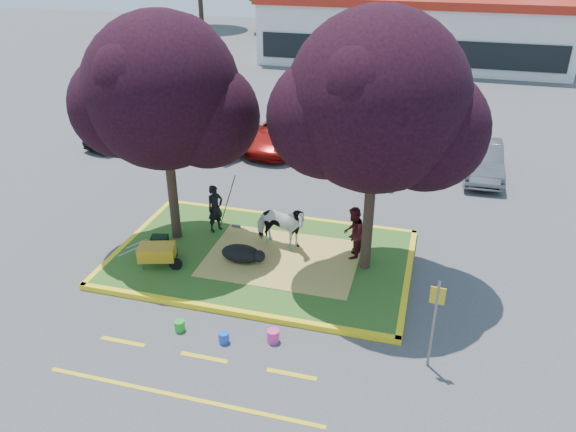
% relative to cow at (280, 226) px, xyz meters
% --- Properties ---
extents(ground, '(90.00, 90.00, 0.00)m').
position_rel_cow_xyz_m(ground, '(-0.37, -0.63, -0.83)').
color(ground, '#424244').
rests_on(ground, ground).
extents(median_island, '(8.00, 5.00, 0.15)m').
position_rel_cow_xyz_m(median_island, '(-0.37, -0.63, -0.76)').
color(median_island, '#2E5A1C').
rests_on(median_island, ground).
extents(curb_near, '(8.30, 0.16, 0.15)m').
position_rel_cow_xyz_m(curb_near, '(-0.37, -3.21, -0.76)').
color(curb_near, yellow).
rests_on(curb_near, ground).
extents(curb_far, '(8.30, 0.16, 0.15)m').
position_rel_cow_xyz_m(curb_far, '(-0.37, 1.95, -0.76)').
color(curb_far, yellow).
rests_on(curb_far, ground).
extents(curb_left, '(0.16, 5.30, 0.15)m').
position_rel_cow_xyz_m(curb_left, '(-4.45, -0.63, -0.76)').
color(curb_left, yellow).
rests_on(curb_left, ground).
extents(curb_right, '(0.16, 5.30, 0.15)m').
position_rel_cow_xyz_m(curb_right, '(3.71, -0.63, -0.76)').
color(curb_right, yellow).
rests_on(curb_right, ground).
extents(straw_bedding, '(4.20, 3.00, 0.01)m').
position_rel_cow_xyz_m(straw_bedding, '(0.23, -0.63, -0.68)').
color(straw_bedding, '#CCB854').
rests_on(straw_bedding, median_island).
extents(tree_purple_left, '(5.06, 4.20, 6.51)m').
position_rel_cow_xyz_m(tree_purple_left, '(-3.15, -0.25, 3.53)').
color(tree_purple_left, black).
rests_on(tree_purple_left, median_island).
extents(tree_purple_right, '(5.30, 4.40, 6.82)m').
position_rel_cow_xyz_m(tree_purple_right, '(2.55, -0.45, 3.73)').
color(tree_purple_right, black).
rests_on(tree_purple_right, median_island).
extents(fire_lane_stripe_a, '(1.10, 0.12, 0.01)m').
position_rel_cow_xyz_m(fire_lane_stripe_a, '(-2.37, -4.83, -0.83)').
color(fire_lane_stripe_a, yellow).
rests_on(fire_lane_stripe_a, ground).
extents(fire_lane_stripe_b, '(1.10, 0.12, 0.01)m').
position_rel_cow_xyz_m(fire_lane_stripe_b, '(-0.37, -4.83, -0.83)').
color(fire_lane_stripe_b, yellow).
rests_on(fire_lane_stripe_b, ground).
extents(fire_lane_stripe_c, '(1.10, 0.12, 0.01)m').
position_rel_cow_xyz_m(fire_lane_stripe_c, '(1.63, -4.83, -0.83)').
color(fire_lane_stripe_c, yellow).
rests_on(fire_lane_stripe_c, ground).
extents(fire_lane_long, '(6.00, 0.10, 0.01)m').
position_rel_cow_xyz_m(fire_lane_long, '(-0.37, -6.03, -0.83)').
color(fire_lane_long, yellow).
rests_on(fire_lane_long, ground).
extents(retail_building, '(20.40, 8.40, 4.40)m').
position_rel_cow_xyz_m(retail_building, '(1.63, 27.36, 1.42)').
color(retail_building, silver).
rests_on(retail_building, ground).
extents(cow, '(1.70, 0.94, 1.36)m').
position_rel_cow_xyz_m(cow, '(0.00, 0.00, 0.00)').
color(cow, white).
rests_on(cow, median_island).
extents(calf, '(1.29, 1.05, 0.49)m').
position_rel_cow_xyz_m(calf, '(-0.83, -1.06, -0.44)').
color(calf, black).
rests_on(calf, median_island).
extents(handler, '(0.59, 0.64, 1.48)m').
position_rel_cow_xyz_m(handler, '(-2.17, 0.46, 0.06)').
color(handler, black).
rests_on(handler, median_island).
extents(visitor_a, '(0.62, 0.77, 1.52)m').
position_rel_cow_xyz_m(visitor_a, '(2.10, 0.01, 0.08)').
color(visitor_a, '#4A151A').
rests_on(visitor_a, median_island).
extents(visitor_b, '(0.53, 0.72, 1.13)m').
position_rel_cow_xyz_m(visitor_b, '(2.22, 0.21, -0.12)').
color(visitor_b, black).
rests_on(visitor_b, median_island).
extents(wheelbarrow, '(1.74, 0.83, 0.66)m').
position_rel_cow_xyz_m(wheelbarrow, '(-2.91, -1.93, -0.23)').
color(wheelbarrow, black).
rests_on(wheelbarrow, median_island).
extents(gear_bag_dark, '(0.51, 0.29, 0.26)m').
position_rel_cow_xyz_m(gear_bag_dark, '(-2.93, -1.36, -0.55)').
color(gear_bag_dark, black).
rests_on(gear_bag_dark, median_island).
extents(gear_bag_green, '(0.53, 0.39, 0.25)m').
position_rel_cow_xyz_m(gear_bag_green, '(-3.46, -0.77, -0.55)').
color(gear_bag_green, black).
rests_on(gear_bag_green, median_island).
extents(sign_post, '(0.31, 0.06, 2.18)m').
position_rel_cow_xyz_m(sign_post, '(4.40, -3.77, 0.49)').
color(sign_post, slate).
rests_on(sign_post, ground).
extents(bucket_green, '(0.31, 0.31, 0.26)m').
position_rel_cow_xyz_m(bucket_green, '(-1.28, -4.10, -0.70)').
color(bucket_green, green).
rests_on(bucket_green, ground).
extents(bucket_pink, '(0.35, 0.35, 0.30)m').
position_rel_cow_xyz_m(bucket_pink, '(0.95, -3.90, -0.68)').
color(bucket_pink, '#F2358F').
rests_on(bucket_pink, ground).
extents(bucket_blue, '(0.29, 0.29, 0.26)m').
position_rel_cow_xyz_m(bucket_blue, '(-0.13, -4.22, -0.70)').
color(bucket_blue, blue).
rests_on(bucket_blue, ground).
extents(car_black, '(2.45, 4.31, 1.38)m').
position_rel_cow_xyz_m(car_black, '(-9.11, 7.25, -0.14)').
color(car_black, black).
rests_on(car_black, ground).
extents(car_silver, '(2.44, 4.04, 1.26)m').
position_rel_cow_xyz_m(car_silver, '(-4.01, 7.68, -0.20)').
color(car_silver, gray).
rests_on(car_silver, ground).
extents(car_red, '(2.86, 5.08, 1.34)m').
position_rel_cow_xyz_m(car_red, '(-2.26, 8.38, -0.16)').
color(car_red, '#A7110D').
rests_on(car_red, ground).
extents(car_white, '(3.58, 5.60, 1.51)m').
position_rel_cow_xyz_m(car_white, '(2.39, 7.85, -0.08)').
color(car_white, silver).
rests_on(car_white, ground).
extents(car_grey, '(1.48, 3.92, 1.28)m').
position_rel_cow_xyz_m(car_grey, '(5.79, 7.40, -0.19)').
color(car_grey, '#54565B').
rests_on(car_grey, ground).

